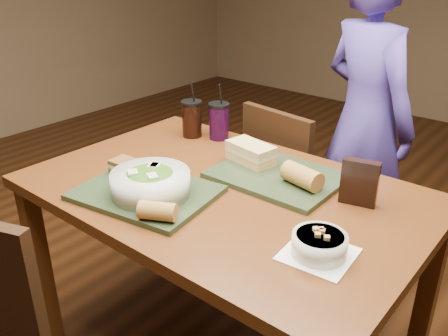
{
  "coord_description": "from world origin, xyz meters",
  "views": [
    {
      "loc": [
        0.89,
        -1.08,
        1.46
      ],
      "look_at": [
        0.0,
        0.0,
        0.82
      ],
      "focal_mm": 38.0,
      "sensor_mm": 36.0,
      "label": 1
    }
  ],
  "objects_px": {
    "chair_far": "(284,186)",
    "baguette_near": "(158,211)",
    "cup_berry": "(219,121)",
    "sandwich_far": "(251,153)",
    "diner": "(365,121)",
    "cup_cola": "(192,119)",
    "tray_near": "(146,193)",
    "chip_bag": "(359,183)",
    "sandwich_near": "(127,167)",
    "dining_table": "(224,211)",
    "tray_far": "(277,176)",
    "baguette_far": "(302,176)",
    "soup_bowl": "(319,244)",
    "salad_bowl": "(151,182)"
  },
  "relations": [
    {
      "from": "chair_far",
      "to": "baguette_near",
      "type": "distance_m",
      "value": 0.97
    },
    {
      "from": "cup_berry",
      "to": "sandwich_far",
      "type": "bearing_deg",
      "value": -27.91
    },
    {
      "from": "diner",
      "to": "cup_cola",
      "type": "relative_size",
      "value": 6.35
    },
    {
      "from": "diner",
      "to": "baguette_near",
      "type": "bearing_deg",
      "value": 110.98
    },
    {
      "from": "tray_near",
      "to": "chip_bag",
      "type": "bearing_deg",
      "value": 34.81
    },
    {
      "from": "tray_near",
      "to": "sandwich_near",
      "type": "distance_m",
      "value": 0.15
    },
    {
      "from": "dining_table",
      "to": "tray_far",
      "type": "distance_m",
      "value": 0.22
    },
    {
      "from": "baguette_far",
      "to": "chip_bag",
      "type": "bearing_deg",
      "value": 10.86
    },
    {
      "from": "baguette_far",
      "to": "tray_far",
      "type": "bearing_deg",
      "value": 166.63
    },
    {
      "from": "baguette_far",
      "to": "cup_cola",
      "type": "bearing_deg",
      "value": 167.02
    },
    {
      "from": "cup_berry",
      "to": "chip_bag",
      "type": "distance_m",
      "value": 0.71
    },
    {
      "from": "tray_near",
      "to": "sandwich_far",
      "type": "xyz_separation_m",
      "value": [
        0.12,
        0.39,
        0.04
      ]
    },
    {
      "from": "tray_near",
      "to": "baguette_near",
      "type": "height_order",
      "value": "baguette_near"
    },
    {
      "from": "tray_far",
      "to": "soup_bowl",
      "type": "distance_m",
      "value": 0.46
    },
    {
      "from": "tray_near",
      "to": "sandwich_far",
      "type": "distance_m",
      "value": 0.41
    },
    {
      "from": "baguette_near",
      "to": "sandwich_near",
      "type": "bearing_deg",
      "value": 155.1
    },
    {
      "from": "diner",
      "to": "salad_bowl",
      "type": "bearing_deg",
      "value": 104.28
    },
    {
      "from": "salad_bowl",
      "to": "baguette_near",
      "type": "height_order",
      "value": "salad_bowl"
    },
    {
      "from": "dining_table",
      "to": "soup_bowl",
      "type": "height_order",
      "value": "soup_bowl"
    },
    {
      "from": "baguette_near",
      "to": "cup_berry",
      "type": "distance_m",
      "value": 0.7
    },
    {
      "from": "tray_far",
      "to": "cup_berry",
      "type": "relative_size",
      "value": 1.81
    },
    {
      "from": "sandwich_far",
      "to": "cup_berry",
      "type": "height_order",
      "value": "cup_berry"
    },
    {
      "from": "cup_berry",
      "to": "baguette_near",
      "type": "bearing_deg",
      "value": -64.14
    },
    {
      "from": "tray_far",
      "to": "baguette_near",
      "type": "xyz_separation_m",
      "value": [
        -0.09,
        -0.47,
        0.04
      ]
    },
    {
      "from": "salad_bowl",
      "to": "baguette_far",
      "type": "distance_m",
      "value": 0.48
    },
    {
      "from": "tray_far",
      "to": "salad_bowl",
      "type": "relative_size",
      "value": 1.7
    },
    {
      "from": "sandwich_near",
      "to": "chip_bag",
      "type": "xyz_separation_m",
      "value": [
        0.68,
        0.34,
        0.03
      ]
    },
    {
      "from": "soup_bowl",
      "to": "chair_far",
      "type": "bearing_deg",
      "value": 127.3
    },
    {
      "from": "dining_table",
      "to": "baguette_near",
      "type": "height_order",
      "value": "baguette_near"
    },
    {
      "from": "cup_berry",
      "to": "chip_bag",
      "type": "height_order",
      "value": "cup_berry"
    },
    {
      "from": "soup_bowl",
      "to": "baguette_near",
      "type": "height_order",
      "value": "baguette_near"
    },
    {
      "from": "sandwich_far",
      "to": "diner",
      "type": "bearing_deg",
      "value": 82.35
    },
    {
      "from": "baguette_far",
      "to": "cup_cola",
      "type": "distance_m",
      "value": 0.63
    },
    {
      "from": "dining_table",
      "to": "tray_far",
      "type": "xyz_separation_m",
      "value": [
        0.1,
        0.17,
        0.1
      ]
    },
    {
      "from": "salad_bowl",
      "to": "cup_cola",
      "type": "relative_size",
      "value": 1.05
    },
    {
      "from": "cup_berry",
      "to": "chip_bag",
      "type": "relative_size",
      "value": 1.61
    },
    {
      "from": "baguette_near",
      "to": "chip_bag",
      "type": "height_order",
      "value": "chip_bag"
    },
    {
      "from": "dining_table",
      "to": "soup_bowl",
      "type": "xyz_separation_m",
      "value": [
        0.43,
        -0.14,
        0.12
      ]
    },
    {
      "from": "sandwich_far",
      "to": "cup_cola",
      "type": "relative_size",
      "value": 0.8
    },
    {
      "from": "chair_far",
      "to": "soup_bowl",
      "type": "bearing_deg",
      "value": -52.7
    },
    {
      "from": "baguette_far",
      "to": "cup_cola",
      "type": "relative_size",
      "value": 0.57
    },
    {
      "from": "chair_far",
      "to": "tray_near",
      "type": "height_order",
      "value": "chair_far"
    },
    {
      "from": "diner",
      "to": "sandwich_near",
      "type": "distance_m",
      "value": 1.17
    },
    {
      "from": "sandwich_near",
      "to": "diner",
      "type": "bearing_deg",
      "value": 71.8
    },
    {
      "from": "chair_far",
      "to": "tray_near",
      "type": "xyz_separation_m",
      "value": [
        -0.02,
        -0.81,
        0.28
      ]
    },
    {
      "from": "tray_near",
      "to": "soup_bowl",
      "type": "xyz_separation_m",
      "value": [
        0.59,
        0.06,
        0.02
      ]
    },
    {
      "from": "cup_cola",
      "to": "baguette_near",
      "type": "bearing_deg",
      "value": -54.76
    },
    {
      "from": "diner",
      "to": "sandwich_near",
      "type": "xyz_separation_m",
      "value": [
        -0.36,
        -1.11,
        0.05
      ]
    },
    {
      "from": "salad_bowl",
      "to": "chip_bag",
      "type": "height_order",
      "value": "chip_bag"
    },
    {
      "from": "salad_bowl",
      "to": "soup_bowl",
      "type": "xyz_separation_m",
      "value": [
        0.56,
        0.06,
        -0.03
      ]
    }
  ]
}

